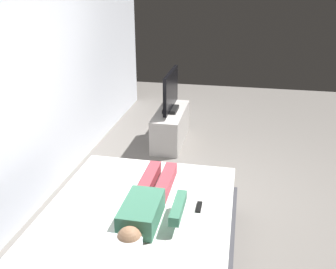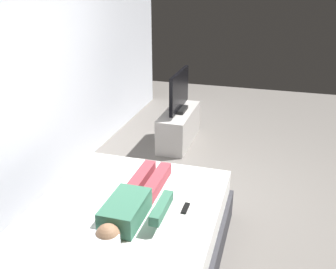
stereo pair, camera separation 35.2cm
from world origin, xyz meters
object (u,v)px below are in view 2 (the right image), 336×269
at_px(pillow, 83,259).
at_px(tv_stand, 179,127).
at_px(remote, 186,208).
at_px(tv, 179,92).
at_px(bed, 124,238).
at_px(person, 133,203).

distance_m(pillow, tv_stand, 3.35).
bearing_deg(remote, tv_stand, 16.16).
xyz_separation_m(remote, tv_stand, (2.48, 0.72, -0.30)).
bearing_deg(tv, tv_stand, 0.00).
bearing_deg(remote, pillow, 149.71).
height_order(bed, remote, remote).
xyz_separation_m(bed, tv_stand, (2.66, 0.22, -0.01)).
distance_m(bed, person, 0.37).
bearing_deg(tv, pillow, -176.14).
bearing_deg(tv, person, -173.20).
xyz_separation_m(person, remote, (0.15, -0.40, -0.07)).
height_order(remote, tv, tv).
height_order(person, tv, tv).
bearing_deg(pillow, person, -7.33).
bearing_deg(bed, person, -72.09).
height_order(pillow, remote, pillow).
bearing_deg(person, bed, 107.91).
bearing_deg(person, tv_stand, 6.80).
xyz_separation_m(pillow, person, (0.69, -0.09, 0.02)).
relative_size(bed, pillow, 4.11).
distance_m(person, remote, 0.44).
height_order(pillow, tv, tv).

